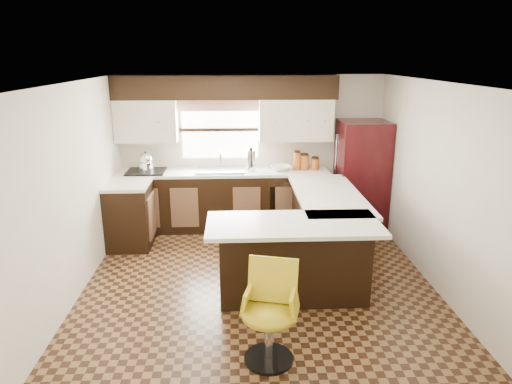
{
  "coord_description": "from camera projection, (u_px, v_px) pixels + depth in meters",
  "views": [
    {
      "loc": [
        -0.27,
        -5.05,
        2.69
      ],
      "look_at": [
        -0.01,
        0.45,
        1.03
      ],
      "focal_mm": 32.0,
      "sensor_mm": 36.0,
      "label": 1
    }
  ],
  "objects": [
    {
      "name": "floor",
      "position": [
        259.0,
        282.0,
        5.61
      ],
      "size": [
        4.4,
        4.4,
        0.0
      ],
      "primitive_type": "plane",
      "color": "#49301A",
      "rests_on": "ground"
    },
    {
      "name": "ceiling",
      "position": [
        259.0,
        83.0,
        4.92
      ],
      "size": [
        4.4,
        4.4,
        0.0
      ],
      "primitive_type": "plane",
      "rotation": [
        3.14,
        0.0,
        0.0
      ],
      "color": "silver",
      "rests_on": "wall_back"
    },
    {
      "name": "wall_back",
      "position": [
        252.0,
        151.0,
        7.37
      ],
      "size": [
        4.4,
        0.0,
        4.4
      ],
      "primitive_type": "plane",
      "rotation": [
        1.57,
        0.0,
        0.0
      ],
      "color": "beige",
      "rests_on": "floor"
    },
    {
      "name": "wall_front",
      "position": [
        276.0,
        278.0,
        3.16
      ],
      "size": [
        4.4,
        0.0,
        4.4
      ],
      "primitive_type": "plane",
      "rotation": [
        -1.57,
        0.0,
        0.0
      ],
      "color": "beige",
      "rests_on": "floor"
    },
    {
      "name": "wall_left",
      "position": [
        74.0,
        192.0,
        5.17
      ],
      "size": [
        0.0,
        4.4,
        4.4
      ],
      "primitive_type": "plane",
      "rotation": [
        1.57,
        0.0,
        1.57
      ],
      "color": "beige",
      "rests_on": "floor"
    },
    {
      "name": "wall_right",
      "position": [
        437.0,
        187.0,
        5.36
      ],
      "size": [
        0.0,
        4.4,
        4.4
      ],
      "primitive_type": "plane",
      "rotation": [
        1.57,
        0.0,
        -1.57
      ],
      "color": "beige",
      "rests_on": "floor"
    },
    {
      "name": "base_cab_back",
      "position": [
        224.0,
        201.0,
        7.28
      ],
      "size": [
        3.3,
        0.6,
        0.9
      ],
      "primitive_type": "cube",
      "color": "black",
      "rests_on": "floor"
    },
    {
      "name": "base_cab_left",
      "position": [
        130.0,
        216.0,
        6.6
      ],
      "size": [
        0.6,
        0.7,
        0.9
      ],
      "primitive_type": "cube",
      "color": "black",
      "rests_on": "floor"
    },
    {
      "name": "counter_back",
      "position": [
        224.0,
        172.0,
        7.15
      ],
      "size": [
        3.3,
        0.6,
        0.04
      ],
      "primitive_type": "cube",
      "color": "silver",
      "rests_on": "base_cab_back"
    },
    {
      "name": "counter_left",
      "position": [
        127.0,
        185.0,
        6.46
      ],
      "size": [
        0.6,
        0.7,
        0.04
      ],
      "primitive_type": "cube",
      "color": "silver",
      "rests_on": "base_cab_left"
    },
    {
      "name": "soffit",
      "position": [
        225.0,
        87.0,
        6.89
      ],
      "size": [
        3.4,
        0.35,
        0.36
      ],
      "primitive_type": "cube",
      "color": "black",
      "rests_on": "wall_back"
    },
    {
      "name": "upper_cab_left",
      "position": [
        146.0,
        121.0,
        6.98
      ],
      "size": [
        0.94,
        0.35,
        0.64
      ],
      "primitive_type": "cube",
      "color": "beige",
      "rests_on": "wall_back"
    },
    {
      "name": "upper_cab_right",
      "position": [
        296.0,
        120.0,
        7.09
      ],
      "size": [
        1.14,
        0.35,
        0.64
      ],
      "primitive_type": "cube",
      "color": "beige",
      "rests_on": "wall_back"
    },
    {
      "name": "window_pane",
      "position": [
        220.0,
        130.0,
        7.23
      ],
      "size": [
        1.2,
        0.02,
        0.9
      ],
      "primitive_type": "cube",
      "color": "white",
      "rests_on": "wall_back"
    },
    {
      "name": "valance",
      "position": [
        219.0,
        105.0,
        7.08
      ],
      "size": [
        1.3,
        0.06,
        0.18
      ],
      "primitive_type": "cube",
      "color": "#D19B93",
      "rests_on": "wall_back"
    },
    {
      "name": "sink",
      "position": [
        220.0,
        170.0,
        7.11
      ],
      "size": [
        0.75,
        0.45,
        0.03
      ],
      "primitive_type": "cube",
      "color": "#B2B2B7",
      "rests_on": "counter_back"
    },
    {
      "name": "dishwasher",
      "position": [
        289.0,
        207.0,
        7.06
      ],
      "size": [
        0.58,
        0.03,
        0.78
      ],
      "primitive_type": "cube",
      "color": "black",
      "rests_on": "floor"
    },
    {
      "name": "cooktop",
      "position": [
        146.0,
        171.0,
        7.06
      ],
      "size": [
        0.58,
        0.5,
        0.02
      ],
      "primitive_type": "cube",
      "color": "black",
      "rests_on": "counter_back"
    },
    {
      "name": "peninsula_long",
      "position": [
        323.0,
        229.0,
        6.12
      ],
      "size": [
        0.6,
        1.95,
        0.9
      ],
      "primitive_type": "cube",
      "color": "black",
      "rests_on": "floor"
    },
    {
      "name": "peninsula_return",
      "position": [
        293.0,
        261.0,
        5.17
      ],
      "size": [
        1.65,
        0.6,
        0.9
      ],
      "primitive_type": "cube",
      "color": "black",
      "rests_on": "floor"
    },
    {
      "name": "counter_pen_long",
      "position": [
        328.0,
        195.0,
        5.99
      ],
      "size": [
        0.84,
        1.95,
        0.04
      ],
      "primitive_type": "cube",
      "color": "silver",
      "rests_on": "peninsula_long"
    },
    {
      "name": "counter_pen_return",
      "position": [
        294.0,
        225.0,
        4.94
      ],
      "size": [
        1.89,
        0.84,
        0.04
      ],
      "primitive_type": "cube",
      "color": "silver",
      "rests_on": "peninsula_return"
    },
    {
      "name": "refrigerator",
      "position": [
        361.0,
        176.0,
        7.18
      ],
      "size": [
        0.74,
        0.71,
        1.72
      ],
      "primitive_type": "cube",
      "color": "black",
      "rests_on": "floor"
    },
    {
      "name": "bar_chair",
      "position": [
        269.0,
        315.0,
        4.05
      ],
      "size": [
        0.6,
        0.6,
        0.93
      ],
      "primitive_type": null,
      "rotation": [
        0.0,
        0.0,
        -0.25
      ],
      "color": "gold",
      "rests_on": "floor"
    },
    {
      "name": "kettle",
      "position": [
        146.0,
        161.0,
        7.02
      ],
      "size": [
        0.22,
        0.22,
        0.3
      ],
      "primitive_type": null,
      "color": "silver",
      "rests_on": "cooktop"
    },
    {
      "name": "percolator",
      "position": [
        251.0,
        160.0,
        7.11
      ],
      "size": [
        0.14,
        0.14,
        0.33
      ],
      "primitive_type": "cylinder",
      "color": "silver",
      "rests_on": "counter_back"
    },
    {
      "name": "mixing_bowl",
      "position": [
        281.0,
        168.0,
        7.17
      ],
      "size": [
        0.35,
        0.35,
        0.08
      ],
      "primitive_type": "imported",
      "rotation": [
        0.0,
        0.0,
        0.14
      ],
      "color": "white",
      "rests_on": "counter_back"
    },
    {
      "name": "canister_large",
      "position": [
        297.0,
        161.0,
        7.17
      ],
      "size": [
        0.12,
        0.12,
        0.28
      ],
      "primitive_type": "cylinder",
      "color": "#A04E1B",
      "rests_on": "counter_back"
    },
    {
      "name": "canister_med",
      "position": [
        304.0,
        163.0,
        7.18
      ],
      "size": [
        0.14,
        0.14,
        0.23
      ],
      "primitive_type": "cylinder",
      "color": "#A04E1B",
      "rests_on": "counter_back"
    },
    {
      "name": "canister_small",
      "position": [
        315.0,
        164.0,
        7.2
      ],
      "size": [
        0.14,
        0.14,
        0.18
      ],
      "primitive_type": "cylinder",
      "color": "#A04E1B",
      "rests_on": "counter_back"
    }
  ]
}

